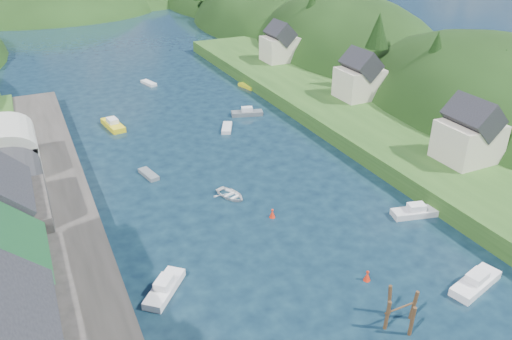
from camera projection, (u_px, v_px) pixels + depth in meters
ground at (195, 134)px, 77.69m from camera, size 600.00×600.00×0.00m
hillside_right at (342, 93)px, 118.32m from camera, size 36.00×245.56×48.00m
far_hills at (88, 40)px, 182.56m from camera, size 103.00×68.00×44.00m
hill_trees at (167, 42)px, 85.09m from camera, size 91.72×151.74×12.82m
quay_left at (50, 291)px, 44.01m from camera, size 12.00×110.00×2.00m
boat_sheds at (8, 165)px, 56.52m from camera, size 7.00×21.00×7.50m
terrace_right at (366, 123)px, 78.66m from camera, size 16.00×120.00×2.40m
right_bank_cottages at (354, 78)px, 84.35m from camera, size 9.00×59.24×8.41m
piling_cluster_far at (400, 313)px, 41.38m from camera, size 3.32×3.09×3.54m
channel_buoy_near at (367, 276)px, 46.65m from camera, size 0.70×0.70×1.10m
channel_buoy_far at (272, 214)px, 56.32m from camera, size 0.70×0.70×1.10m
moored_boats at (297, 254)px, 49.31m from camera, size 35.44×93.24×2.48m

